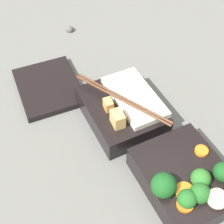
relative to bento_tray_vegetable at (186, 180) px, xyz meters
name	(u,v)px	position (x,y,z in m)	size (l,w,h in m)	color
ground_plane	(151,147)	(0.10, 0.01, -0.03)	(3.00, 3.00, 0.00)	slate
bento_tray_vegetable	(186,180)	(0.00, 0.00, 0.00)	(0.17, 0.14, 0.08)	black
bento_tray_rice	(123,109)	(0.19, 0.02, 0.00)	(0.21, 0.14, 0.08)	black
bento_lid	(49,87)	(0.35, 0.13, -0.02)	(0.17, 0.13, 0.01)	black
pebble_1	(70,29)	(0.54, 0.01, -0.02)	(0.02, 0.02, 0.02)	#595651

